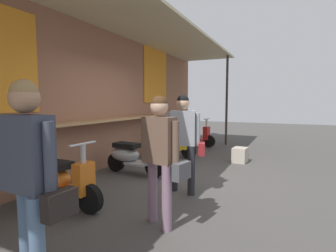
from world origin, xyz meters
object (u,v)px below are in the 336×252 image
Objects in this scene: shopper_with_handbag at (160,149)px; shopper_browsing at (184,134)px; scooter_silver at (131,156)px; shopper_passing at (29,166)px; scooter_orange at (60,180)px; merchandise_crate at (240,155)px; scooter_red at (193,135)px; scooter_yellow at (170,143)px.

shopper_browsing reaches higher than shopper_with_handbag.
shopper_passing is (-3.27, -1.22, 0.64)m from scooter_silver.
scooter_orange is 1.00× the size of scooter_silver.
shopper_with_handbag is at bearing 175.79° from merchandise_crate.
shopper_with_handbag is at bearing -44.57° from scooter_silver.
shopper_browsing is 0.97× the size of shopper_passing.
scooter_red is (3.90, -0.00, 0.00)m from scooter_silver.
scooter_yellow is 1.00× the size of scooter_red.
scooter_red is 4.78m from shopper_browsing.
scooter_red is (1.96, -0.00, 0.00)m from scooter_yellow.
shopper_with_handbag is (-3.77, -1.62, 0.57)m from scooter_yellow.
scooter_silver is at bearing 50.02° from shopper_browsing.
scooter_red is (5.80, -0.00, 0.00)m from scooter_orange.
shopper_passing reaches higher than scooter_orange.
merchandise_crate is at bearing 6.35° from shopper_with_handbag.
shopper_passing is at bearing -46.09° from scooter_orange.
merchandise_crate is (3.89, -0.29, -0.77)m from shopper_with_handbag.
scooter_orange is 1.72m from shopper_with_handbag.
scooter_yellow is 1.92m from merchandise_crate.
shopper_browsing is (1.28, -1.43, 0.60)m from scooter_orange.
shopper_passing reaches higher than scooter_silver.
shopper_with_handbag reaches higher than scooter_silver.
shopper_passing is 4.11× the size of merchandise_crate.
scooter_silver is 1.00× the size of scooter_yellow.
shopper_browsing is at bearing 19.21° from shopper_with_handbag.
scooter_red is 0.88× the size of shopper_with_handbag.
scooter_silver is 3.90m from scooter_red.
shopper_passing is (-5.21, -1.22, 0.64)m from scooter_yellow.
scooter_orange is 1.00× the size of scooter_red.
shopper_browsing is (-2.55, -1.43, 0.60)m from scooter_yellow.
scooter_orange and scooter_silver have the same top height.
shopper_browsing reaches higher than scooter_red.
shopper_browsing reaches higher than scooter_silver.
merchandise_crate is at bearing -26.76° from shopper_browsing.
shopper_passing is (-2.65, 0.22, 0.04)m from shopper_browsing.
scooter_orange reaches higher than merchandise_crate.
shopper_browsing is (-0.62, -1.43, 0.60)m from scooter_silver.
scooter_red is at bearing 93.78° from scooter_yellow.
scooter_red is 5.99m from shopper_with_handbag.
merchandise_crate is (0.11, -1.90, -0.20)m from scooter_yellow.
scooter_red is at bearing 94.04° from scooter_silver.
scooter_orange is 0.83× the size of shopper_passing.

